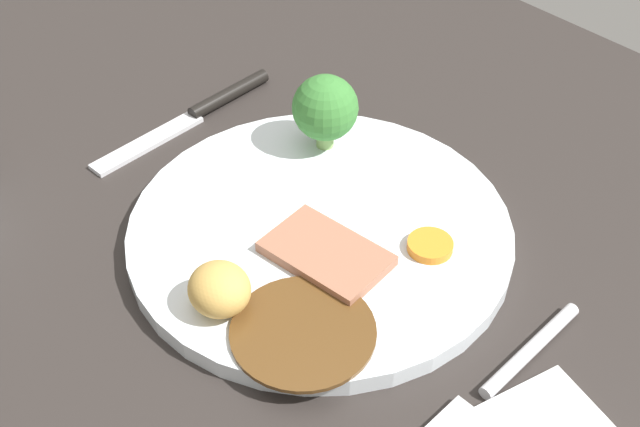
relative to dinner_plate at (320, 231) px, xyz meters
The scene contains 9 objects.
dining_table 3.47cm from the dinner_plate, 52.77° to the left, with size 120.00×84.00×3.60cm, color #2B2623.
dinner_plate is the anchor object (origin of this frame).
gravy_pool 10.02cm from the dinner_plate, 132.88° to the left, with size 9.13×9.13×0.30cm, color #563819.
meat_slice_main 3.43cm from the dinner_plate, 150.81° to the left, with size 8.24×5.21×0.80cm, color #9E664C.
roast_potato_left 10.22cm from the dinner_plate, 99.74° to the left, with size 3.94×4.21×3.17cm, color tan.
carrot_coin_front 8.01cm from the dinner_plate, 149.67° to the right, with size 3.16×3.16×0.65cm, color orange.
broccoli_floret 10.18cm from the dinner_plate, 43.57° to the right, with size 5.15×5.15×6.16cm.
fork 16.71cm from the dinner_plate, behind, with size 2.36×15.31×0.90cm.
knife 18.48cm from the dinner_plate, ahead, with size 3.22×18.55×1.20cm.
Camera 1 is at (-32.90, 25.50, 43.51)cm, focal length 44.93 mm.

